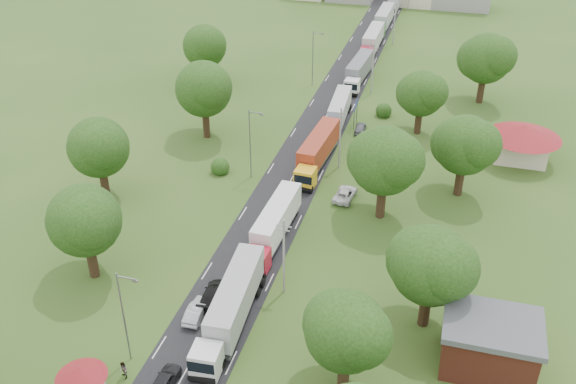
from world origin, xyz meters
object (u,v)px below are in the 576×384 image
(truck_0, at_px, (232,306))
(guard_booth, at_px, (82,378))
(info_sign, at_px, (356,108))
(car_lane_front, at_px, (165,381))
(car_lane_mid, at_px, (197,311))

(truck_0, bearing_deg, guard_booth, -127.64)
(info_sign, xyz_separation_m, truck_0, (-3.19, -48.07, -0.69))
(guard_booth, distance_m, car_lane_front, 6.94)
(car_lane_front, bearing_deg, guard_booth, 24.62)
(truck_0, bearing_deg, car_lane_front, -108.18)
(truck_0, relative_size, car_lane_mid, 3.53)
(car_lane_front, bearing_deg, truck_0, -107.69)
(guard_booth, relative_size, car_lane_front, 1.03)
(car_lane_front, bearing_deg, car_lane_mid, -84.83)
(truck_0, xyz_separation_m, car_lane_mid, (-3.76, 0.07, -1.57))
(truck_0, bearing_deg, car_lane_mid, 179.00)
(truck_0, bearing_deg, info_sign, 86.20)
(car_lane_mid, bearing_deg, guard_booth, 64.57)
(car_lane_mid, bearing_deg, car_lane_front, 93.65)
(truck_0, relative_size, car_lane_front, 3.68)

